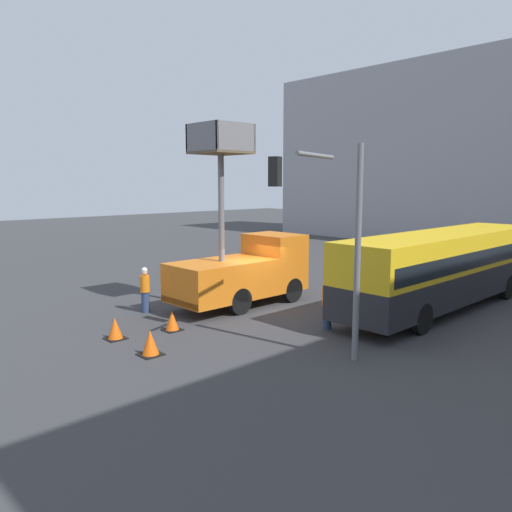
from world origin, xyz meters
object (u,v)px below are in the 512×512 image
Objects in this scene: traffic_cone_mid_road at (115,329)px; city_bus at (444,264)px; road_worker_directing at (327,302)px; traffic_cone_far_side at (172,321)px; road_worker_near_truck at (145,290)px; utility_truck at (244,268)px; traffic_cone_near_truck at (150,343)px; traffic_light_pole at (327,217)px.

city_bus is at bearing 64.55° from traffic_cone_mid_road.
road_worker_directing is 5.52m from traffic_cone_far_side.
road_worker_near_truck is at bearing 135.71° from city_bus.
utility_truck reaches higher than city_bus.
road_worker_directing is at bearing 161.89° from city_bus.
city_bus reaches higher than traffic_cone_far_side.
utility_truck is at bearing 103.79° from traffic_cone_far_side.
traffic_cone_near_truck is 2.57m from traffic_cone_far_side.
road_worker_directing is 2.68× the size of traffic_cone_far_side.
city_bus is at bearing 62.46° from traffic_cone_far_side.
traffic_cone_mid_road is (-5.76, -3.86, -3.81)m from traffic_light_pole.
traffic_cone_mid_road is (2.34, -2.57, -0.58)m from road_worker_near_truck.
traffic_light_pole is 6.49m from traffic_cone_near_truck.
traffic_cone_far_side is (1.07, -4.36, -1.25)m from utility_truck.
city_bus is 17.54× the size of traffic_cone_far_side.
utility_truck is at bearing 127.90° from city_bus.
utility_truck reaches higher than road_worker_directing.
traffic_light_pole reaches higher than road_worker_near_truck.
city_bus is 11.16m from traffic_cone_far_side.
traffic_light_pole is 8.16× the size of traffic_cone_near_truck.
city_bus is 17.01× the size of traffic_cone_mid_road.
traffic_cone_near_truck is 2.17m from traffic_cone_mid_road.
city_bus is 8.20m from traffic_light_pole.
city_bus is (6.18, 5.44, 0.28)m from utility_truck.
traffic_cone_mid_road is (-2.17, -0.01, -0.02)m from traffic_cone_near_truck.
road_worker_directing is (-1.49, -5.68, -0.92)m from city_bus.
traffic_cone_near_truck is at bearing -132.92° from traffic_light_pole.
road_worker_near_truck is 3.52m from traffic_cone_mid_road.
city_bus reaches higher than traffic_cone_mid_road.
road_worker_near_truck is (-8.10, -1.29, -3.24)m from traffic_light_pole.
utility_truck is 3.93× the size of road_worker_directing.
utility_truck is 9.72× the size of traffic_cone_near_truck.
traffic_light_pole reaches higher than traffic_cone_near_truck.
traffic_cone_mid_road is at bearing -146.14° from traffic_light_pole.
utility_truck is 7.27m from traffic_light_pole.
road_worker_directing reaches higher than road_worker_near_truck.
city_bus reaches higher than road_worker_near_truck.
utility_truck is at bearing -129.91° from road_worker_near_truck.
city_bus is 12.31m from traffic_cone_near_truck.
road_worker_near_truck reaches higher than traffic_cone_far_side.
utility_truck reaches higher than road_worker_near_truck.
traffic_light_pole is at bearing 174.26° from road_worker_near_truck.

